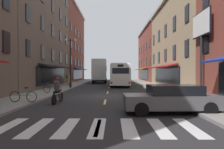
# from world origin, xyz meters

# --- Properties ---
(ground_plane) EXTENTS (34.80, 80.00, 0.10)m
(ground_plane) POSITION_xyz_m (0.00, 0.00, -0.05)
(ground_plane) COLOR #28282B
(lane_centre_dashes) EXTENTS (0.14, 73.90, 0.01)m
(lane_centre_dashes) POSITION_xyz_m (0.00, -0.25, 0.00)
(lane_centre_dashes) COLOR #DBCC4C
(lane_centre_dashes) RESTS_ON ground
(crosswalk_near) EXTENTS (7.10, 2.80, 0.01)m
(crosswalk_near) POSITION_xyz_m (0.00, -10.00, 0.00)
(crosswalk_near) COLOR silver
(crosswalk_near) RESTS_ON ground
(sidewalk_left) EXTENTS (3.00, 80.00, 0.14)m
(sidewalk_left) POSITION_xyz_m (-5.90, 0.00, 0.07)
(sidewalk_left) COLOR gray
(sidewalk_left) RESTS_ON ground
(sidewalk_right) EXTENTS (3.00, 80.00, 0.14)m
(sidewalk_right) POSITION_xyz_m (5.90, 0.00, 0.07)
(sidewalk_right) COLOR gray
(sidewalk_right) RESTS_ON ground
(billboard_sign) EXTENTS (0.40, 3.01, 6.31)m
(billboard_sign) POSITION_xyz_m (7.05, -1.95, 4.94)
(billboard_sign) COLOR black
(billboard_sign) RESTS_ON sidewalk_right
(transit_bus) EXTENTS (2.72, 11.08, 3.15)m
(transit_bus) POSITION_xyz_m (1.49, 13.55, 1.65)
(transit_bus) COLOR silver
(transit_bus) RESTS_ON ground
(box_truck) EXTENTS (2.56, 7.60, 4.25)m
(box_truck) POSITION_xyz_m (-1.93, 20.90, 2.18)
(box_truck) COLOR black
(box_truck) RESTS_ON ground
(sedan_near) EXTENTS (1.92, 4.81, 1.38)m
(sedan_near) POSITION_xyz_m (-2.12, 32.42, 0.71)
(sedan_near) COLOR #144723
(sedan_near) RESTS_ON ground
(sedan_mid) EXTENTS (4.57, 2.05, 1.35)m
(sedan_mid) POSITION_xyz_m (3.37, -7.31, 0.69)
(sedan_mid) COLOR #515154
(sedan_mid) RESTS_ON ground
(motorcycle_rider) EXTENTS (0.62, 2.07, 1.66)m
(motorcycle_rider) POSITION_xyz_m (-3.00, -4.19, 0.71)
(motorcycle_rider) COLOR black
(motorcycle_rider) RESTS_ON ground
(bicycle_near) EXTENTS (1.71, 0.48, 0.91)m
(bicycle_near) POSITION_xyz_m (-4.93, 1.37, 0.50)
(bicycle_near) COLOR black
(bicycle_near) RESTS_ON sidewalk_left
(bicycle_mid) EXTENTS (1.71, 0.48, 0.91)m
(bicycle_mid) POSITION_xyz_m (-4.99, -4.64, 0.50)
(bicycle_mid) COLOR black
(bicycle_mid) RESTS_ON sidewalk_left
(pedestrian_near) EXTENTS (0.52, 0.45, 1.70)m
(pedestrian_near) POSITION_xyz_m (-6.19, 13.96, 1.04)
(pedestrian_near) COLOR #B29947
(pedestrian_near) RESTS_ON sidewalk_left
(street_lamp_twin) EXTENTS (1.42, 0.32, 5.89)m
(street_lamp_twin) POSITION_xyz_m (-4.63, 7.92, 3.39)
(street_lamp_twin) COLOR black
(street_lamp_twin) RESTS_ON sidewalk_left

